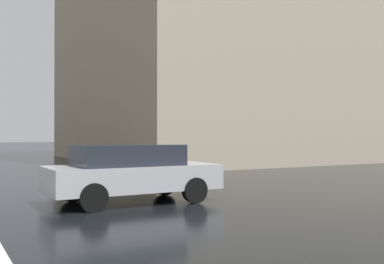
{
  "coord_description": "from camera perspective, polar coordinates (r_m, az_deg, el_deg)",
  "views": [
    {
      "loc": [
        -4.55,
        0.06,
        1.63
      ],
      "look_at": [
        7.59,
        -6.92,
        1.74
      ],
      "focal_mm": 41.42,
      "sensor_mm": 36.0,
      "label": 1
    }
  ],
  "objects": [
    {
      "name": "haussmann_block_corner",
      "position": [
        33.6,
        4.79,
        14.72
      ],
      "size": [
        19.22,
        20.73,
        21.29
      ],
      "color": "tan",
      "rests_on": "ground_plane"
    },
    {
      "name": "car_silver",
      "position": [
        10.88,
        -7.78,
        -5.06
      ],
      "size": [
        1.85,
        4.1,
        1.41
      ],
      "color": "#B7B7BC",
      "rests_on": "ground_plane"
    }
  ]
}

